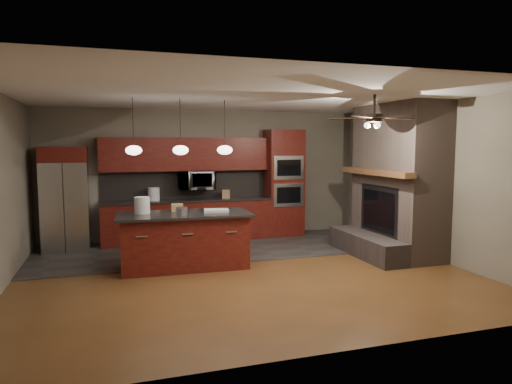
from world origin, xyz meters
name	(u,v)px	position (x,y,z in m)	size (l,w,h in m)	color
ground	(245,273)	(0.00, 0.00, 0.00)	(7.00, 7.00, 0.00)	brown
ceiling	(245,96)	(0.00, 0.00, 2.80)	(7.00, 6.00, 0.02)	white
back_wall	(207,174)	(0.00, 3.00, 1.40)	(7.00, 0.02, 2.80)	gray
right_wall	(430,181)	(3.50, 0.00, 1.40)	(0.02, 6.00, 2.80)	gray
slate_tile_patch	(220,248)	(0.00, 1.80, 0.01)	(7.00, 2.40, 0.01)	#363330
fireplace_column	(395,185)	(3.04, 0.40, 1.30)	(1.30, 2.10, 2.80)	#6D594E
back_cabinetry	(187,199)	(-0.48, 2.74, 0.89)	(3.59, 0.64, 2.20)	maroon
oven_tower	(284,183)	(1.70, 2.69, 1.19)	(0.80, 0.63, 2.38)	maroon
microwave	(196,180)	(-0.27, 2.75, 1.30)	(0.73, 0.41, 0.50)	silver
refrigerator	(65,199)	(-2.87, 2.62, 1.01)	(0.86, 0.75, 2.01)	silver
kitchen_island	(185,240)	(-0.87, 0.60, 0.46)	(2.23, 1.07, 0.92)	maroon
white_bucket	(142,205)	(-1.54, 0.79, 1.06)	(0.25, 0.25, 0.27)	silver
paint_can	(182,211)	(-0.94, 0.40, 0.98)	(0.19, 0.19, 0.12)	#ABACB0
paint_tray	(216,211)	(-0.33, 0.60, 0.94)	(0.41, 0.29, 0.04)	silver
cardboard_box	(177,208)	(-0.95, 0.87, 0.98)	(0.19, 0.14, 0.12)	#9F8852
counter_bucket	(154,194)	(-1.18, 2.70, 1.03)	(0.24, 0.24, 0.27)	silver
counter_box	(226,194)	(0.35, 2.65, 0.99)	(0.16, 0.13, 0.18)	#A67B55
pendant_left	(134,150)	(-1.65, 0.70, 1.96)	(0.26, 0.26, 0.92)	black
pendant_center	(181,150)	(-0.90, 0.70, 1.96)	(0.26, 0.26, 0.92)	black
pendant_right	(225,150)	(-0.15, 0.70, 1.96)	(0.26, 0.26, 0.92)	black
ceiling_fan	(374,117)	(1.80, -0.80, 2.46)	(1.27, 1.33, 0.41)	black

